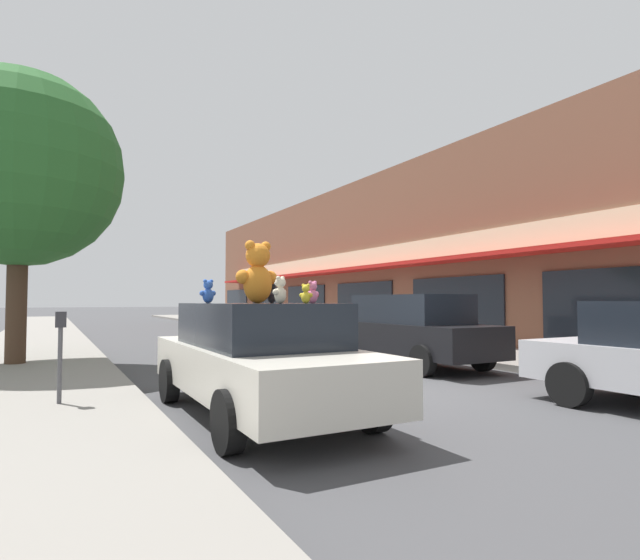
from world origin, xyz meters
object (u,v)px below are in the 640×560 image
object	(u,v)px
teddy_bear_black	(272,292)
parking_meter	(60,345)
teddy_bear_red	(312,294)
plush_art_car	(258,356)
street_tree	(20,169)
parked_car_far_center	(410,329)
teddy_bear_yellow	(306,294)
teddy_bear_cream	(280,290)
teddy_bear_blue	(208,292)
teddy_bear_giant	(258,273)
teddy_bear_pink	(312,292)

from	to	relation	value
teddy_bear_black	parking_meter	bearing A→B (deg)	-76.91
teddy_bear_red	parking_meter	world-z (taller)	teddy_bear_red
plush_art_car	street_tree	distance (m)	8.47
parked_car_far_center	teddy_bear_red	bearing A→B (deg)	-142.26
teddy_bear_yellow	teddy_bear_red	xyz separation A→B (m)	(0.29, 0.37, 0.00)
teddy_bear_cream	street_tree	distance (m)	8.94
teddy_bear_yellow	teddy_bear_blue	bearing A→B (deg)	-5.45
teddy_bear_black	teddy_bear_giant	bearing A→B (deg)	-24.57
teddy_bear_giant	teddy_bear_cream	world-z (taller)	teddy_bear_giant
parked_car_far_center	street_tree	xyz separation A→B (m)	(-8.35, 3.75, 3.72)
teddy_bear_blue	parking_meter	world-z (taller)	teddy_bear_blue
teddy_bear_giant	teddy_bear_pink	size ratio (longest dim) A/B	2.90
teddy_bear_pink	teddy_bear_blue	distance (m)	1.57
teddy_bear_giant	parking_meter	world-z (taller)	teddy_bear_giant
plush_art_car	teddy_bear_giant	distance (m)	1.16
teddy_bear_pink	teddy_bear_cream	xyz separation A→B (m)	(-0.67, -0.46, 0.01)
parking_meter	plush_art_car	bearing A→B (deg)	-29.36
teddy_bear_red	street_tree	size ratio (longest dim) A/B	0.04
teddy_bear_red	parked_car_far_center	distance (m)	5.72
teddy_bear_yellow	teddy_bear_blue	size ratio (longest dim) A/B	0.74
teddy_bear_cream	teddy_bear_red	bearing A→B (deg)	-173.89
street_tree	parking_meter	xyz separation A→B (m)	(0.81, -5.50, -3.66)
teddy_bear_cream	parked_car_far_center	size ratio (longest dim) A/B	0.07
teddy_bear_black	parked_car_far_center	distance (m)	5.64
teddy_bear_pink	parking_meter	size ratio (longest dim) A/B	0.24
teddy_bear_black	street_tree	bearing A→B (deg)	-117.23
teddy_bear_yellow	street_tree	world-z (taller)	street_tree
parked_car_far_center	street_tree	distance (m)	9.88
teddy_bear_giant	teddy_bear_yellow	bearing A→B (deg)	103.80
teddy_bear_pink	plush_art_car	bearing A→B (deg)	-57.21
teddy_bear_cream	parked_car_far_center	world-z (taller)	teddy_bear_cream
teddy_bear_giant	teddy_bear_blue	bearing A→B (deg)	-44.80
street_tree	teddy_bear_cream	bearing A→B (deg)	-68.47
teddy_bear_giant	parking_meter	distance (m)	2.91
teddy_bear_red	teddy_bear_cream	size ratio (longest dim) A/B	0.80
parked_car_far_center	teddy_bear_yellow	bearing A→B (deg)	-141.17
teddy_bear_blue	plush_art_car	bearing A→B (deg)	123.29
teddy_bear_red	teddy_bear_cream	distance (m)	1.00
teddy_bear_cream	teddy_bear_black	bearing A→B (deg)	-142.25
plush_art_car	teddy_bear_black	size ratio (longest dim) A/B	14.55
teddy_bear_pink	teddy_bear_blue	world-z (taller)	teddy_bear_blue
plush_art_car	parking_meter	world-z (taller)	plush_art_car
teddy_bear_giant	teddy_bear_cream	bearing A→B (deg)	75.00
teddy_bear_black	parked_car_far_center	world-z (taller)	teddy_bear_black
teddy_bear_cream	teddy_bear_giant	bearing A→B (deg)	-131.19
street_tree	parked_car_far_center	bearing A→B (deg)	-24.15
teddy_bear_yellow	teddy_bear_red	distance (m)	0.47
teddy_bear_giant	teddy_bear_yellow	xyz separation A→B (m)	(0.33, -0.85, -0.30)
teddy_bear_giant	plush_art_car	bearing A→B (deg)	66.16
teddy_bear_giant	parked_car_far_center	distance (m)	6.01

